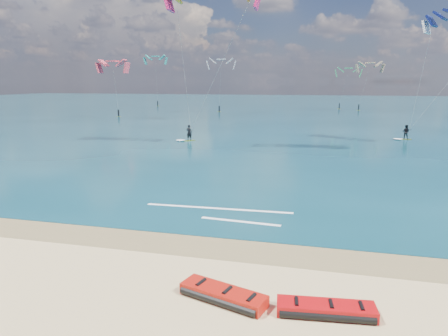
# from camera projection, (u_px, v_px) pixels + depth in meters

# --- Properties ---
(ground) EXTENTS (320.00, 320.00, 0.00)m
(ground) POSITION_uv_depth(u_px,v_px,m) (274.00, 136.00, 52.72)
(ground) COLOR tan
(ground) RESTS_ON ground
(wet_sand_strip) EXTENTS (320.00, 2.40, 0.01)m
(wet_sand_strip) POSITION_uv_depth(u_px,v_px,m) (177.00, 243.00, 17.56)
(wet_sand_strip) COLOR brown
(wet_sand_strip) RESTS_ON ground
(sea) EXTENTS (320.00, 200.00, 0.04)m
(sea) POSITION_uv_depth(u_px,v_px,m) (300.00, 107.00, 113.53)
(sea) COLOR #0B343F
(sea) RESTS_ON ground
(packed_kite_left) EXTENTS (3.28, 1.48, 0.42)m
(packed_kite_left) POSITION_uv_depth(u_px,v_px,m) (326.00, 314.00, 12.20)
(packed_kite_left) COLOR #B9090C
(packed_kite_left) RESTS_ON ground
(packed_kite_mid) EXTENTS (3.36, 2.12, 0.45)m
(packed_kite_mid) POSITION_uv_depth(u_px,v_px,m) (223.00, 300.00, 13.01)
(packed_kite_mid) COLOR #B7170C
(packed_kite_mid) RESTS_ON ground
(kitesurfer_main) EXTENTS (12.67, 6.93, 18.59)m
(kitesurfer_main) POSITION_uv_depth(u_px,v_px,m) (201.00, 56.00, 42.76)
(kitesurfer_main) COLOR #93C717
(kitesurfer_main) RESTS_ON sea
(kitesurfer_far) EXTENTS (10.29, 6.86, 15.85)m
(kitesurfer_far) POSITION_uv_depth(u_px,v_px,m) (435.00, 69.00, 44.73)
(kitesurfer_far) COLOR yellow
(kitesurfer_far) RESTS_ON sea
(shoreline_foam) EXTENTS (8.30, 2.34, 0.01)m
(shoreline_foam) POSITION_uv_depth(u_px,v_px,m) (225.00, 212.00, 21.57)
(shoreline_foam) COLOR white
(shoreline_foam) RESTS_ON ground
(distant_kites) EXTENTS (86.35, 37.19, 13.71)m
(distant_kites) POSITION_uv_depth(u_px,v_px,m) (278.00, 87.00, 90.32)
(distant_kites) COLOR teal
(distant_kites) RESTS_ON ground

